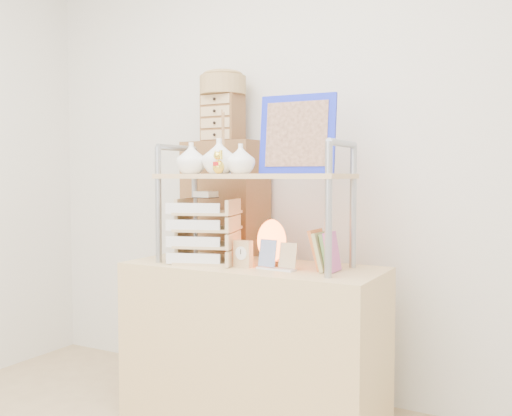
# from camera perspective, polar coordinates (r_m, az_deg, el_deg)

# --- Properties ---
(room_shell) EXTENTS (3.42, 3.41, 2.61)m
(room_shell) POSITION_cam_1_polar(r_m,az_deg,el_deg) (2.03, -12.02, 18.38)
(room_shell) COLOR silver
(room_shell) RESTS_ON ground
(desk) EXTENTS (1.20, 0.50, 0.75)m
(desk) POSITION_cam_1_polar(r_m,az_deg,el_deg) (2.74, -0.30, -13.49)
(desk) COLOR tan
(desk) RESTS_ON ground
(cabinet) EXTENTS (0.47, 0.28, 1.35)m
(cabinet) POSITION_cam_1_polar(r_m,az_deg,el_deg) (3.17, -3.09, -5.62)
(cabinet) COLOR brown
(cabinet) RESTS_ON ground
(hutch) EXTENTS (0.90, 0.34, 0.79)m
(hutch) POSITION_cam_1_polar(r_m,az_deg,el_deg) (2.66, -1.12, 3.94)
(hutch) COLOR #91969E
(hutch) RESTS_ON desk
(letter_tray) EXTENTS (0.34, 0.34, 0.34)m
(letter_tray) POSITION_cam_1_polar(r_m,az_deg,el_deg) (2.71, -4.98, -2.63)
(letter_tray) COLOR tan
(letter_tray) RESTS_ON desk
(salt_lamp) EXTENTS (0.14, 0.13, 0.21)m
(salt_lamp) POSITION_cam_1_polar(r_m,az_deg,el_deg) (2.62, 1.58, -3.43)
(salt_lamp) COLOR brown
(salt_lamp) RESTS_ON desk
(desk_clock) EXTENTS (0.09, 0.04, 0.12)m
(desk_clock) POSITION_cam_1_polar(r_m,az_deg,el_deg) (2.58, -1.31, -4.60)
(desk_clock) COLOR tan
(desk_clock) RESTS_ON desk
(postcard_stand) EXTENTS (0.19, 0.07, 0.13)m
(postcard_stand) POSITION_cam_1_polar(r_m,az_deg,el_deg) (2.52, 2.09, -5.34)
(postcard_stand) COLOR white
(postcard_stand) RESTS_ON desk
(drawer_chest) EXTENTS (0.20, 0.16, 0.25)m
(drawer_chest) POSITION_cam_1_polar(r_m,az_deg,el_deg) (3.13, -3.35, 8.96)
(drawer_chest) COLOR brown
(drawer_chest) RESTS_ON cabinet
(woven_basket) EXTENTS (0.25, 0.25, 0.10)m
(woven_basket) POSITION_cam_1_polar(r_m,az_deg,el_deg) (3.15, -3.34, 12.12)
(woven_basket) COLOR olive
(woven_basket) RESTS_ON drawer_chest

